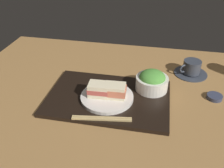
% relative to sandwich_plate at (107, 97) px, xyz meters
% --- Properties ---
extents(ground_plane, '(1.40, 1.00, 0.03)m').
position_rel_sandwich_plate_xyz_m(ground_plane, '(0.06, 0.03, -0.04)').
color(ground_plane, olive).
extents(serving_tray, '(0.46, 0.31, 0.01)m').
position_rel_sandwich_plate_xyz_m(serving_tray, '(0.00, 0.01, -0.01)').
color(serving_tray, black).
rests_on(serving_tray, ground_plane).
extents(sandwich_plate, '(0.20, 0.20, 0.01)m').
position_rel_sandwich_plate_xyz_m(sandwich_plate, '(0.00, 0.00, 0.00)').
color(sandwich_plate, silver).
rests_on(sandwich_plate, serving_tray).
extents(sandwich_near, '(0.08, 0.06, 0.05)m').
position_rel_sandwich_plate_xyz_m(sandwich_near, '(-0.03, -0.00, 0.03)').
color(sandwich_near, beige).
rests_on(sandwich_near, sandwich_plate).
extents(sandwich_far, '(0.08, 0.06, 0.05)m').
position_rel_sandwich_plate_xyz_m(sandwich_far, '(0.03, 0.00, 0.03)').
color(sandwich_far, beige).
rests_on(sandwich_far, sandwich_plate).
extents(salad_bowl, '(0.13, 0.13, 0.08)m').
position_rel_sandwich_plate_xyz_m(salad_bowl, '(0.16, 0.10, 0.03)').
color(salad_bowl, silver).
rests_on(salad_bowl, serving_tray).
extents(chopsticks_pair, '(0.20, 0.04, 0.01)m').
position_rel_sandwich_plate_xyz_m(chopsticks_pair, '(0.01, -0.12, -0.00)').
color(chopsticks_pair, tan).
rests_on(chopsticks_pair, serving_tray).
extents(coffee_cup, '(0.15, 0.15, 0.07)m').
position_rel_sandwich_plate_xyz_m(coffee_cup, '(0.32, 0.27, 0.01)').
color(coffee_cup, '#333842').
rests_on(coffee_cup, ground_plane).
extents(small_sauce_dish, '(0.06, 0.06, 0.02)m').
position_rel_sandwich_plate_xyz_m(small_sauce_dish, '(0.40, 0.10, -0.01)').
color(small_sauce_dish, '#33384C').
rests_on(small_sauce_dish, ground_plane).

